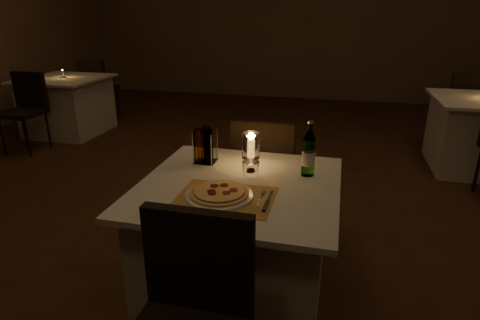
% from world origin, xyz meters
% --- Properties ---
extents(floor, '(8.00, 10.00, 0.02)m').
position_xyz_m(floor, '(0.00, 0.00, -0.01)').
color(floor, '#4B2918').
rests_on(floor, ground).
extents(wall_back, '(8.00, 0.02, 3.00)m').
position_xyz_m(wall_back, '(0.00, 5.01, 1.50)').
color(wall_back, '#80634A').
rests_on(wall_back, ground).
extents(main_table, '(1.00, 1.00, 0.74)m').
position_xyz_m(main_table, '(0.24, -0.74, 0.37)').
color(main_table, silver).
rests_on(main_table, ground).
extents(chair_near, '(0.42, 0.42, 0.90)m').
position_xyz_m(chair_near, '(0.24, -1.46, 0.55)').
color(chair_near, black).
rests_on(chair_near, ground).
extents(chair_far, '(0.42, 0.42, 0.90)m').
position_xyz_m(chair_far, '(0.24, -0.03, 0.55)').
color(chair_far, black).
rests_on(chair_far, ground).
extents(placemat, '(0.45, 0.34, 0.00)m').
position_xyz_m(placemat, '(0.22, -0.92, 0.74)').
color(placemat, '#C08742').
rests_on(placemat, main_table).
extents(plate, '(0.32, 0.32, 0.01)m').
position_xyz_m(plate, '(0.19, -0.92, 0.75)').
color(plate, white).
rests_on(plate, placemat).
extents(pizza, '(0.28, 0.28, 0.02)m').
position_xyz_m(pizza, '(0.19, -0.92, 0.77)').
color(pizza, '#D8B77F').
rests_on(pizza, plate).
extents(fork, '(0.02, 0.18, 0.00)m').
position_xyz_m(fork, '(0.39, -0.89, 0.75)').
color(fork, silver).
rests_on(fork, placemat).
extents(knife, '(0.02, 0.22, 0.01)m').
position_xyz_m(knife, '(0.42, -0.95, 0.75)').
color(knife, black).
rests_on(knife, placemat).
extents(tumbler, '(0.09, 0.09, 0.09)m').
position_xyz_m(tumbler, '(0.29, -0.66, 0.79)').
color(tumbler, white).
rests_on(tumbler, main_table).
extents(water_bottle, '(0.07, 0.07, 0.30)m').
position_xyz_m(water_bottle, '(0.57, -0.55, 0.86)').
color(water_bottle, '#66AA5B').
rests_on(water_bottle, main_table).
extents(hurricane_candle, '(0.10, 0.10, 0.19)m').
position_xyz_m(hurricane_candle, '(0.25, -0.49, 0.85)').
color(hurricane_candle, white).
rests_on(hurricane_candle, main_table).
extents(cruet_caddy, '(0.12, 0.12, 0.21)m').
position_xyz_m(cruet_caddy, '(-0.02, -0.51, 0.84)').
color(cruet_caddy, white).
rests_on(cruet_caddy, main_table).
extents(neighbor_table_left, '(1.00, 1.00, 0.74)m').
position_xyz_m(neighbor_table_left, '(-2.80, 1.98, 0.37)').
color(neighbor_table_left, silver).
rests_on(neighbor_table_left, ground).
extents(neighbor_chair_la, '(0.42, 0.42, 0.90)m').
position_xyz_m(neighbor_chair_la, '(-2.80, 1.26, 0.55)').
color(neighbor_chair_la, black).
rests_on(neighbor_chair_la, ground).
extents(neighbor_chair_lb, '(0.42, 0.42, 0.90)m').
position_xyz_m(neighbor_chair_lb, '(-2.80, 2.69, 0.55)').
color(neighbor_chair_lb, black).
rests_on(neighbor_chair_lb, ground).
extents(neighbor_candle_left, '(0.03, 0.03, 0.11)m').
position_xyz_m(neighbor_candle_left, '(-2.80, 1.98, 0.79)').
color(neighbor_candle_left, white).
rests_on(neighbor_candle_left, neighbor_table_left).
extents(neighbor_chair_rb, '(0.42, 0.42, 0.90)m').
position_xyz_m(neighbor_chair_rb, '(2.13, 2.56, 0.55)').
color(neighbor_chair_rb, black).
rests_on(neighbor_chair_rb, ground).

